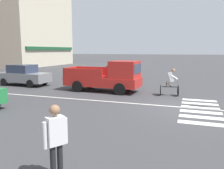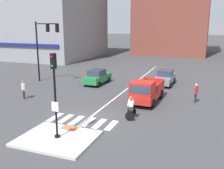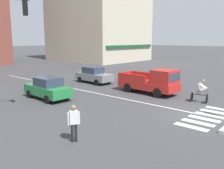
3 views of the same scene
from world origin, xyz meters
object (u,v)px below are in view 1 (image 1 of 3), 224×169
Objects in this scene: pickup_truck_red_eastbound_mid at (109,77)px; pedestrian_waiting_far_side at (108,71)px; cyclist at (171,82)px; car_grey_eastbound_far at (24,75)px; pedestrian_at_curb_left at (56,137)px.

pedestrian_waiting_far_side is (3.96, 1.52, 0.00)m from pickup_truck_red_eastbound_mid.
cyclist is 1.01× the size of pedestrian_waiting_far_side.
pedestrian_at_curb_left is at bearing -137.57° from car_grey_eastbound_far.
pedestrian_waiting_far_side is at bearing -58.80° from car_grey_eastbound_far.
cyclist is at bearing -92.72° from car_grey_eastbound_far.
pedestrian_waiting_far_side is at bearing 16.08° from pedestrian_at_curb_left.
car_grey_eastbound_far is at bearing 121.20° from pedestrian_waiting_far_side.
pedestrian_waiting_far_side is at bearing 21.02° from pickup_truck_red_eastbound_mid.
pedestrian_at_curb_left is (-10.41, 1.40, 0.11)m from cyclist.
car_grey_eastbound_far is 0.80× the size of pickup_truck_red_eastbound_mid.
car_grey_eastbound_far is 2.49× the size of pedestrian_waiting_far_side.
pickup_truck_red_eastbound_mid is at bearing 14.15° from pedestrian_at_curb_left.
car_grey_eastbound_far is 14.84m from pedestrian_at_curb_left.
cyclist is 10.50m from pedestrian_at_curb_left.
cyclist is 1.01× the size of pedestrian_at_curb_left.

